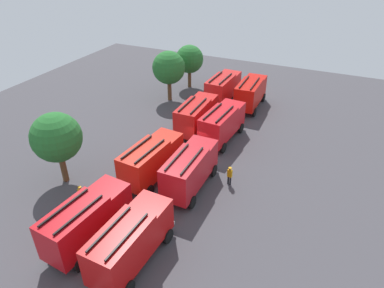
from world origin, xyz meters
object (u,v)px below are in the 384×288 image
at_px(fire_truck_0, 131,239).
at_px(fire_truck_4, 87,219).
at_px(fire_truck_1, 190,168).
at_px(fire_truck_3, 251,92).
at_px(tree_1, 169,68).
at_px(tree_2, 189,59).
at_px(firefighter_0, 81,194).
at_px(fire_truck_5, 152,159).
at_px(fire_truck_6, 197,114).
at_px(firefighter_1, 230,175).
at_px(fire_truck_7, 223,87).
at_px(tree_0, 56,138).
at_px(traffic_cone_0, 212,91).
at_px(fire_truck_2, 222,123).

distance_m(fire_truck_0, fire_truck_4, 3.91).
bearing_deg(fire_truck_1, fire_truck_3, -0.10).
distance_m(tree_1, tree_2, 5.48).
distance_m(fire_truck_1, firefighter_0, 9.38).
height_order(fire_truck_5, fire_truck_6, same).
xyz_separation_m(fire_truck_5, firefighter_1, (2.12, -6.75, -1.12)).
bearing_deg(tree_1, fire_truck_6, -133.72).
height_order(fire_truck_1, fire_truck_7, same).
relative_size(fire_truck_1, fire_truck_3, 0.99).
relative_size(fire_truck_4, tree_0, 1.09).
xyz_separation_m(fire_truck_1, tree_0, (-3.72, 10.92, 2.41)).
distance_m(firefighter_1, tree_2, 24.09).
relative_size(fire_truck_6, tree_2, 1.17).
relative_size(firefighter_0, tree_1, 0.26).
bearing_deg(fire_truck_7, fire_truck_6, -177.59).
distance_m(fire_truck_6, traffic_cone_0, 11.67).
bearing_deg(tree_0, fire_truck_6, -28.03).
height_order(fire_truck_5, traffic_cone_0, fire_truck_5).
height_order(firefighter_1, traffic_cone_0, firefighter_1).
xyz_separation_m(fire_truck_1, fire_truck_5, (-0.12, 3.76, 0.00)).
distance_m(fire_truck_2, fire_truck_3, 9.43).
relative_size(fire_truck_1, fire_truck_2, 0.98).
xyz_separation_m(fire_truck_3, tree_0, (-22.27, 10.90, 2.41)).
bearing_deg(fire_truck_0, fire_truck_1, 1.34).
height_order(tree_2, traffic_cone_0, tree_2).
distance_m(fire_truck_1, fire_truck_7, 19.05).
bearing_deg(fire_truck_7, fire_truck_3, -89.93).
relative_size(fire_truck_5, firefighter_1, 4.05).
bearing_deg(firefighter_1, tree_0, -57.26).
xyz_separation_m(firefighter_0, tree_1, (22.10, 3.31, 3.53)).
relative_size(fire_truck_3, firefighter_0, 4.13).
height_order(fire_truck_2, traffic_cone_0, fire_truck_2).
bearing_deg(fire_truck_1, traffic_cone_0, 16.52).
relative_size(fire_truck_7, tree_1, 1.08).
bearing_deg(firefighter_1, fire_truck_4, -22.95).
relative_size(fire_truck_2, tree_0, 1.09).
height_order(fire_truck_1, fire_truck_5, same).
distance_m(firefighter_0, tree_2, 27.87).
height_order(fire_truck_1, firefighter_1, fire_truck_1).
height_order(fire_truck_0, fire_truck_3, same).
height_order(fire_truck_5, tree_2, tree_2).
relative_size(fire_truck_1, tree_0, 1.06).
bearing_deg(tree_2, tree_0, 178.47).
bearing_deg(fire_truck_3, fire_truck_5, 167.49).
distance_m(fire_truck_1, tree_0, 11.79).
height_order(fire_truck_1, fire_truck_4, same).
height_order(fire_truck_2, tree_1, tree_1).
height_order(fire_truck_3, fire_truck_5, same).
bearing_deg(firefighter_1, tree_2, -135.99).
height_order(fire_truck_0, tree_2, tree_2).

